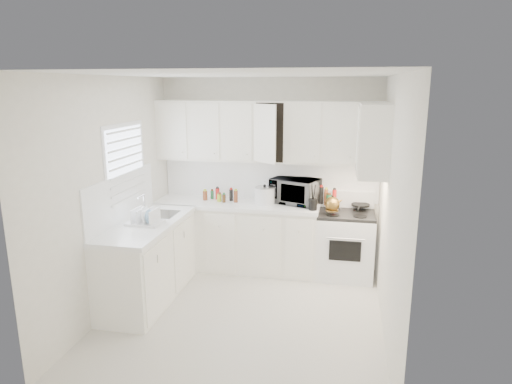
% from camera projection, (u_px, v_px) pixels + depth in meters
% --- Properties ---
extents(floor, '(3.20, 3.20, 0.00)m').
position_uv_depth(floor, '(243.00, 315.00, 4.99)').
color(floor, silver).
rests_on(floor, ground).
extents(ceiling, '(3.20, 3.20, 0.00)m').
position_uv_depth(ceiling, '(242.00, 74.00, 4.39)').
color(ceiling, white).
rests_on(ceiling, ground).
extents(wall_back, '(3.00, 0.00, 3.00)m').
position_uv_depth(wall_back, '(269.00, 174.00, 6.21)').
color(wall_back, white).
rests_on(wall_back, ground).
extents(wall_front, '(3.00, 0.00, 3.00)m').
position_uv_depth(wall_front, '(191.00, 259.00, 3.16)').
color(wall_front, white).
rests_on(wall_front, ground).
extents(wall_left, '(0.00, 3.20, 3.20)m').
position_uv_depth(wall_left, '(111.00, 196.00, 4.98)').
color(wall_left, white).
rests_on(wall_left, ground).
extents(wall_right, '(0.00, 3.20, 3.20)m').
position_uv_depth(wall_right, '(391.00, 210.00, 4.39)').
color(wall_right, white).
rests_on(wall_right, ground).
extents(window_blinds, '(0.06, 0.96, 1.06)m').
position_uv_depth(window_blinds, '(127.00, 168.00, 5.25)').
color(window_blinds, white).
rests_on(window_blinds, wall_left).
extents(lower_cabinets_back, '(2.22, 0.60, 0.90)m').
position_uv_depth(lower_cabinets_back, '(237.00, 237.00, 6.20)').
color(lower_cabinets_back, white).
rests_on(lower_cabinets_back, floor).
extents(lower_cabinets_left, '(0.60, 1.60, 0.90)m').
position_uv_depth(lower_cabinets_left, '(149.00, 262.00, 5.31)').
color(lower_cabinets_left, white).
rests_on(lower_cabinets_left, floor).
extents(countertop_back, '(2.24, 0.64, 0.05)m').
position_uv_depth(countertop_back, '(237.00, 204.00, 6.08)').
color(countertop_back, white).
rests_on(countertop_back, lower_cabinets_back).
extents(countertop_left, '(0.64, 1.62, 0.05)m').
position_uv_depth(countertop_left, '(147.00, 224.00, 5.20)').
color(countertop_left, white).
rests_on(countertop_left, lower_cabinets_left).
extents(backsplash_back, '(2.98, 0.02, 0.55)m').
position_uv_depth(backsplash_back, '(269.00, 179.00, 6.22)').
color(backsplash_back, white).
rests_on(backsplash_back, wall_back).
extents(backsplash_left, '(0.02, 1.60, 0.55)m').
position_uv_depth(backsplash_left, '(122.00, 198.00, 5.18)').
color(backsplash_left, white).
rests_on(backsplash_left, wall_left).
extents(upper_cabinets_back, '(3.00, 0.33, 0.80)m').
position_uv_depth(upper_cabinets_back, '(267.00, 161.00, 6.01)').
color(upper_cabinets_back, white).
rests_on(upper_cabinets_back, wall_back).
extents(upper_cabinets_right, '(0.33, 0.90, 0.80)m').
position_uv_depth(upper_cabinets_right, '(371.00, 174.00, 5.16)').
color(upper_cabinets_right, white).
rests_on(upper_cabinets_right, wall_right).
extents(sink, '(0.42, 0.38, 0.30)m').
position_uv_depth(sink, '(159.00, 205.00, 5.50)').
color(sink, gray).
rests_on(sink, countertop_left).
extents(stove, '(0.74, 0.61, 1.13)m').
position_uv_depth(stove, '(345.00, 236.00, 5.89)').
color(stove, white).
rests_on(stove, floor).
extents(tea_kettle, '(0.26, 0.23, 0.22)m').
position_uv_depth(tea_kettle, '(332.00, 203.00, 5.66)').
color(tea_kettle, olive).
rests_on(tea_kettle, stove).
extents(frying_pan, '(0.29, 0.43, 0.04)m').
position_uv_depth(frying_pan, '(361.00, 204.00, 5.91)').
color(frying_pan, black).
rests_on(frying_pan, stove).
extents(microwave, '(0.68, 0.52, 0.41)m').
position_uv_depth(microwave, '(295.00, 188.00, 6.00)').
color(microwave, gray).
rests_on(microwave, countertop_back).
extents(rice_cooker, '(0.30, 0.30, 0.27)m').
position_uv_depth(rice_cooker, '(265.00, 194.00, 5.96)').
color(rice_cooker, white).
rests_on(rice_cooker, countertop_back).
extents(paper_towel, '(0.12, 0.12, 0.27)m').
position_uv_depth(paper_towel, '(267.00, 191.00, 6.11)').
color(paper_towel, white).
rests_on(paper_towel, countertop_back).
extents(utensil_crock, '(0.14, 0.14, 0.34)m').
position_uv_depth(utensil_crock, '(313.00, 197.00, 5.66)').
color(utensil_crock, black).
rests_on(utensil_crock, countertop_back).
extents(dish_rack, '(0.40, 0.31, 0.21)m').
position_uv_depth(dish_rack, '(145.00, 215.00, 5.10)').
color(dish_rack, white).
rests_on(dish_rack, countertop_left).
extents(spice_left_0, '(0.06, 0.06, 0.13)m').
position_uv_depth(spice_left_0, '(207.00, 194.00, 6.27)').
color(spice_left_0, brown).
rests_on(spice_left_0, countertop_back).
extents(spice_left_1, '(0.06, 0.06, 0.13)m').
position_uv_depth(spice_left_1, '(210.00, 196.00, 6.17)').
color(spice_left_1, '#246D3C').
rests_on(spice_left_1, countertop_back).
extents(spice_left_2, '(0.06, 0.06, 0.13)m').
position_uv_depth(spice_left_2, '(217.00, 194.00, 6.24)').
color(spice_left_2, red).
rests_on(spice_left_2, countertop_back).
extents(spice_left_3, '(0.06, 0.06, 0.13)m').
position_uv_depth(spice_left_3, '(221.00, 196.00, 6.14)').
color(spice_left_3, '#B4C92F').
rests_on(spice_left_3, countertop_back).
extents(spice_left_4, '(0.06, 0.06, 0.13)m').
position_uv_depth(spice_left_4, '(228.00, 195.00, 6.21)').
color(spice_left_4, '#4D2F16').
rests_on(spice_left_4, countertop_back).
extents(spice_left_5, '(0.06, 0.06, 0.13)m').
position_uv_depth(spice_left_5, '(231.00, 197.00, 6.11)').
color(spice_left_5, black).
rests_on(spice_left_5, countertop_back).
extents(spice_left_6, '(0.06, 0.06, 0.13)m').
position_uv_depth(spice_left_6, '(238.00, 195.00, 6.18)').
color(spice_left_6, brown).
rests_on(spice_left_6, countertop_back).
extents(sauce_right_0, '(0.06, 0.06, 0.19)m').
position_uv_depth(sauce_right_0, '(309.00, 196.00, 6.02)').
color(sauce_right_0, red).
rests_on(sauce_right_0, countertop_back).
extents(sauce_right_1, '(0.06, 0.06, 0.19)m').
position_uv_depth(sauce_right_1, '(313.00, 197.00, 5.96)').
color(sauce_right_1, '#B4C92F').
rests_on(sauce_right_1, countertop_back).
extents(sauce_right_2, '(0.06, 0.06, 0.19)m').
position_uv_depth(sauce_right_2, '(318.00, 196.00, 6.00)').
color(sauce_right_2, '#4D2F16').
rests_on(sauce_right_2, countertop_back).
extents(sauce_right_3, '(0.06, 0.06, 0.19)m').
position_uv_depth(sauce_right_3, '(322.00, 198.00, 5.94)').
color(sauce_right_3, black).
rests_on(sauce_right_3, countertop_back).
extents(sauce_right_4, '(0.06, 0.06, 0.19)m').
position_uv_depth(sauce_right_4, '(326.00, 197.00, 5.98)').
color(sauce_right_4, brown).
rests_on(sauce_right_4, countertop_back).
extents(sauce_right_5, '(0.06, 0.06, 0.19)m').
position_uv_depth(sauce_right_5, '(330.00, 198.00, 5.91)').
color(sauce_right_5, '#246D3C').
rests_on(sauce_right_5, countertop_back).
extents(sauce_right_6, '(0.06, 0.06, 0.19)m').
position_uv_depth(sauce_right_6, '(334.00, 197.00, 5.96)').
color(sauce_right_6, red).
rests_on(sauce_right_6, countertop_back).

